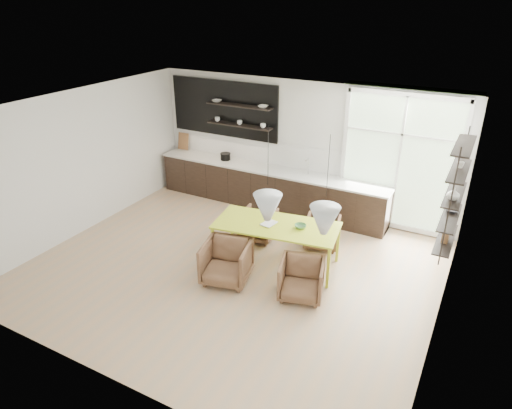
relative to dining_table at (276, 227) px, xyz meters
name	(u,v)px	position (x,y,z in m)	size (l,w,h in m)	color
room	(289,179)	(-0.04, 0.57, 0.71)	(7.02, 6.01, 2.91)	tan
kitchen_run	(266,182)	(-1.31, 2.17, -0.15)	(5.54, 0.69, 2.75)	black
right_shelving	(454,198)	(2.74, 0.65, 0.90)	(0.26, 1.22, 1.90)	black
dining_table	(276,227)	(0.00, 0.00, 0.00)	(2.33, 1.31, 0.80)	#BACB28
armchair_back_left	(259,224)	(-0.73, 0.70, -0.44)	(0.65, 0.67, 0.61)	brown
armchair_back_right	(322,232)	(0.51, 1.02, -0.45)	(0.64, 0.66, 0.60)	brown
armchair_front_left	(227,262)	(-0.51, -0.89, -0.38)	(0.78, 0.80, 0.73)	brown
armchair_front_right	(301,279)	(0.80, -0.71, -0.42)	(0.70, 0.72, 0.65)	brown
wire_stool	(215,251)	(-0.98, -0.55, -0.48)	(0.33, 0.33, 0.42)	black
table_book	(264,222)	(-0.23, -0.03, 0.07)	(0.21, 0.28, 0.03)	white
table_bowl	(300,226)	(0.43, 0.08, 0.09)	(0.21, 0.21, 0.06)	#4D884E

